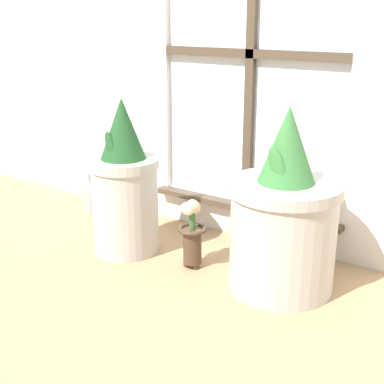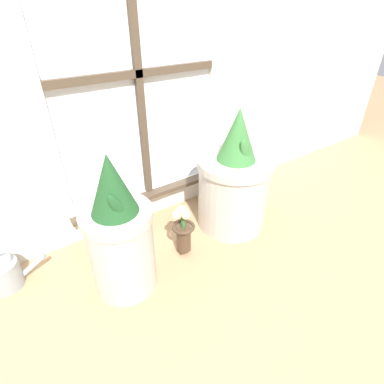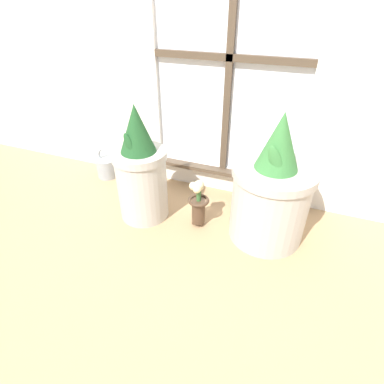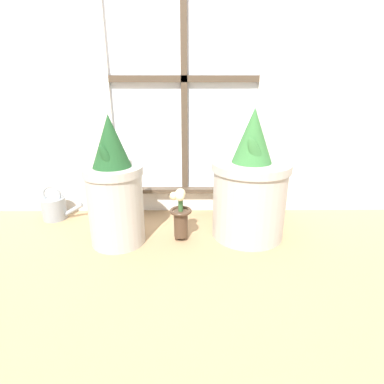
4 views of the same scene
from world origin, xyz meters
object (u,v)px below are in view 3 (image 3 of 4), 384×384
Objects in this scene: flower_vase at (198,202)px; potted_plant_left at (141,171)px; potted_plant_right at (271,192)px; watering_can at (107,167)px.

potted_plant_left is at bearing -176.01° from flower_vase.
potted_plant_left reaches higher than flower_vase.
watering_can is (-1.11, 0.21, -0.19)m from potted_plant_right.
potted_plant_left is at bearing -173.92° from potted_plant_right.
potted_plant_left is 0.34m from flower_vase.
potted_plant_right is 2.69× the size of watering_can.
flower_vase is (-0.35, -0.05, -0.12)m from potted_plant_right.
potted_plant_right is at bearing 7.93° from flower_vase.
potted_plant_left reaches higher than watering_can.
flower_vase is 0.81m from watering_can.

